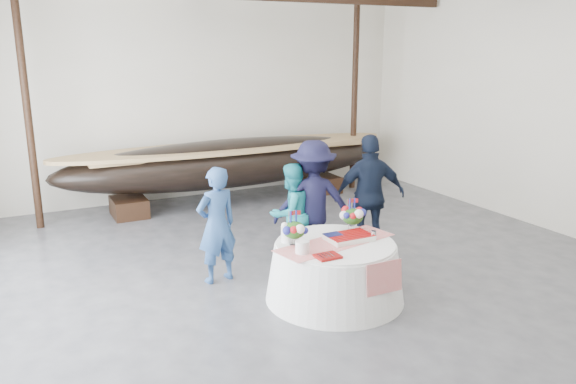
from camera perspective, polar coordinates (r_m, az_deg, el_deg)
name	(u,v)px	position (r m, az deg, el deg)	size (l,w,h in m)	color
floor	(336,291)	(7.99, 4.92, -10.02)	(10.00, 12.00, 0.01)	#3D3D42
wall_back	(197,96)	(12.81, -9.22, 9.57)	(10.00, 0.02, 4.50)	silver
longboat_display	(232,163)	(12.18, -5.68, 3.00)	(7.49, 1.50, 1.40)	black
banquet_table	(335,271)	(7.63, 4.78, -7.98)	(1.87, 1.87, 0.80)	white
tabletop_items	(326,229)	(7.56, 3.88, -3.74)	(1.80, 1.04, 0.40)	red
guest_woman_blue	(217,225)	(8.08, -7.26, -3.35)	(0.62, 0.41, 1.70)	#284B81
guest_woman_teal	(291,213)	(8.77, 0.29, -2.17)	(0.77, 0.60, 1.59)	teal
guest_man_left	(313,201)	(8.83, 2.58, -0.93)	(1.25, 0.72, 1.93)	black
guest_man_right	(370,196)	(9.13, 8.31, -0.36)	(1.16, 0.48, 1.99)	black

